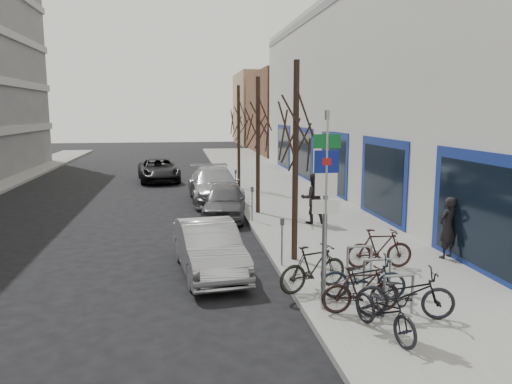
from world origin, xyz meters
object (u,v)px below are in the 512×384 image
object	(u,v)px
bike_near_left	(385,307)
lane_car	(159,170)
tree_mid	(258,113)
bike_mid_inner	(313,267)
meter_back	(236,180)
meter_front	(282,237)
pedestrian_near	(447,228)
bike_far_curb	(405,289)
pedestrian_far	(313,198)
tree_near	(296,114)
meter_mid	(252,200)
bike_rack	(377,272)
bike_near_right	(361,289)
parked_car_mid	(224,202)
parked_car_front	(209,248)
highway_sign_pole	(326,199)
bike_mid_curb	(363,274)
parked_car_back	(214,185)
tree_far	(239,113)
bike_far_inner	(379,248)

from	to	relation	value
bike_near_left	lane_car	bearing A→B (deg)	88.30
tree_mid	bike_mid_inner	world-z (taller)	tree_mid
meter_back	meter_front	bearing A→B (deg)	-90.00
bike_near_left	pedestrian_near	size ratio (longest dim) A/B	1.03
bike_far_curb	bike_near_left	bearing A→B (deg)	146.96
tree_mid	pedestrian_far	world-z (taller)	tree_mid
tree_near	meter_mid	xyz separation A→B (m)	(-0.45, 5.00, -3.19)
bike_rack	bike_near_right	xyz separation A→B (m)	(-0.71, -0.92, -0.01)
tree_near	bike_near_left	distance (m)	5.96
parked_car_mid	lane_car	xyz separation A→B (m)	(-2.97, 11.23, 0.00)
parked_car_front	bike_mid_inner	bearing A→B (deg)	-49.43
bike_near_left	bike_near_right	xyz separation A→B (m)	(-0.07, 1.04, -0.04)
bike_rack	bike_far_curb	world-z (taller)	bike_far_curb
meter_mid	bike_far_curb	bearing A→B (deg)	-79.54
bike_rack	meter_front	size ratio (longest dim) A/B	1.78
highway_sign_pole	bike_mid_curb	distance (m)	2.06
tree_mid	pedestrian_near	size ratio (longest dim) A/B	3.21
pedestrian_far	meter_mid	bearing A→B (deg)	-16.98
bike_near_right	pedestrian_near	world-z (taller)	pedestrian_near
tree_mid	bike_mid_curb	world-z (taller)	tree_mid
meter_front	parked_car_front	size ratio (longest dim) A/B	0.31
tree_mid	parked_car_back	world-z (taller)	tree_mid
meter_mid	bike_mid_inner	world-z (taller)	meter_mid
parked_car_front	parked_car_back	size ratio (longest dim) A/B	0.75
bike_far_curb	parked_car_mid	world-z (taller)	parked_car_mid
bike_mid_inner	pedestrian_far	distance (m)	6.96
parked_car_mid	pedestrian_far	distance (m)	3.62
bike_rack	meter_mid	world-z (taller)	meter_mid
tree_near	meter_mid	bearing A→B (deg)	95.14
bike_rack	pedestrian_near	bearing A→B (deg)	38.57
meter_back	bike_near_left	distance (m)	15.39
parked_car_front	parked_car_back	distance (m)	10.41
tree_far	parked_car_front	xyz separation A→B (m)	(-2.37, -13.39, -3.43)
bike_rack	lane_car	xyz separation A→B (m)	(-5.56, 20.32, 0.02)
pedestrian_near	pedestrian_far	world-z (taller)	pedestrian_far
bike_far_curb	bike_mid_inner	bearing A→B (deg)	51.55
meter_back	pedestrian_near	xyz separation A→B (m)	(4.65, -11.01, 0.09)
bike_mid_curb	lane_car	distance (m)	21.15
bike_mid_inner	pedestrian_far	xyz separation A→B (m)	(1.79, 6.71, 0.38)
bike_near_right	pedestrian_far	bearing A→B (deg)	-6.31
tree_near	bike_near_left	bearing A→B (deg)	-83.46
bike_near_right	parked_car_mid	xyz separation A→B (m)	(-1.87, 10.01, 0.03)
highway_sign_pole	tree_near	bearing A→B (deg)	86.74
bike_near_right	bike_far_inner	xyz separation A→B (m)	(1.51, 2.71, 0.04)
tree_mid	meter_front	world-z (taller)	tree_mid
tree_near	meter_front	bearing A→B (deg)	-131.99
tree_near	parked_car_back	distance (m)	10.63
meter_back	parked_car_back	xyz separation A→B (m)	(-1.06, -0.52, -0.13)
tree_far	bike_rack	bearing A→B (deg)	-85.68
tree_far	meter_back	size ratio (longest dim) A/B	4.33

